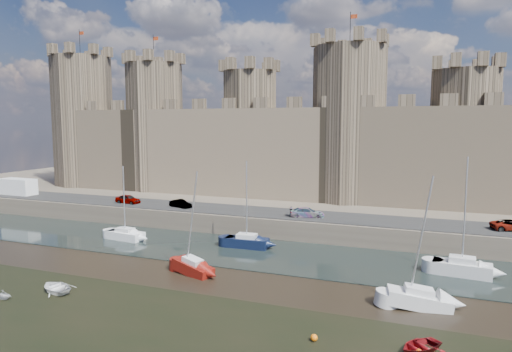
% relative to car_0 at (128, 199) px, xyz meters
% --- Properties ---
extents(water_channel, '(160.00, 12.00, 0.08)m').
position_rel_car_0_xyz_m(water_channel, '(27.32, -9.17, -3.13)').
color(water_channel, black).
rests_on(water_channel, ground).
extents(quay, '(160.00, 60.00, 2.50)m').
position_rel_car_0_xyz_m(quay, '(27.32, 26.83, -1.92)').
color(quay, '#4C443A').
rests_on(quay, ground).
extents(road, '(160.00, 7.00, 0.10)m').
position_rel_car_0_xyz_m(road, '(27.32, 0.83, -0.62)').
color(road, black).
rests_on(road, quay).
extents(castle, '(108.50, 11.00, 29.00)m').
position_rel_car_0_xyz_m(castle, '(26.68, 14.83, 8.51)').
color(castle, '#42382B').
rests_on(castle, quay).
extents(car_0, '(4.06, 1.97, 1.33)m').
position_rel_car_0_xyz_m(car_0, '(0.00, 0.00, 0.00)').
color(car_0, gray).
rests_on(car_0, quay).
extents(car_1, '(3.72, 2.29, 1.16)m').
position_rel_car_0_xyz_m(car_1, '(8.90, -0.21, -0.09)').
color(car_1, gray).
rests_on(car_1, quay).
extents(car_2, '(4.62, 2.80, 1.25)m').
position_rel_car_0_xyz_m(car_2, '(26.97, -0.23, -0.04)').
color(car_2, gray).
rests_on(car_2, quay).
extents(car_3, '(4.76, 3.08, 1.22)m').
position_rel_car_0_xyz_m(car_3, '(49.81, 0.79, -0.06)').
color(car_3, gray).
rests_on(car_3, quay).
extents(van, '(6.22, 2.69, 2.68)m').
position_rel_car_0_xyz_m(van, '(-21.75, 0.33, 0.67)').
color(van, white).
rests_on(van, quay).
extents(sailboat_0, '(5.00, 2.41, 9.02)m').
position_rel_car_0_xyz_m(sailboat_0, '(6.57, -9.58, -2.44)').
color(sailboat_0, silver).
rests_on(sailboat_0, ground).
extents(sailboat_1, '(5.04, 2.15, 9.94)m').
position_rel_car_0_xyz_m(sailboat_1, '(21.80, -7.58, -2.38)').
color(sailboat_1, black).
rests_on(sailboat_1, ground).
extents(sailboat_2, '(5.32, 2.46, 11.13)m').
position_rel_car_0_xyz_m(sailboat_2, '(44.26, -9.34, -2.30)').
color(sailboat_2, silver).
rests_on(sailboat_2, ground).
extents(sailboat_4, '(4.52, 2.83, 9.88)m').
position_rel_car_0_xyz_m(sailboat_4, '(20.42, -17.84, -2.44)').
color(sailboat_4, maroon).
rests_on(sailboat_4, ground).
extents(sailboat_5, '(5.06, 2.66, 10.39)m').
position_rel_car_0_xyz_m(sailboat_5, '(40.67, -18.64, -2.42)').
color(sailboat_5, silver).
rests_on(sailboat_5, ground).
extents(dinghy_3, '(1.56, 1.38, 0.78)m').
position_rel_car_0_xyz_m(dinghy_3, '(9.11, -28.92, -2.78)').
color(dinghy_3, silver).
rests_on(dinghy_3, ground).
extents(dinghy_4, '(3.70, 3.84, 0.65)m').
position_rel_car_0_xyz_m(dinghy_4, '(40.90, -25.81, -2.84)').
color(dinghy_4, maroon).
rests_on(dinghy_4, ground).
extents(dinghy_6, '(4.11, 3.53, 0.72)m').
position_rel_car_0_xyz_m(dinghy_6, '(11.76, -26.01, -2.81)').
color(dinghy_6, silver).
rests_on(dinghy_6, ground).
extents(buoy_1, '(0.48, 0.48, 0.48)m').
position_rel_car_0_xyz_m(buoy_1, '(34.36, -26.87, -2.93)').
color(buoy_1, orange).
rests_on(buoy_1, ground).
extents(buoy_3, '(0.43, 0.43, 0.43)m').
position_rel_car_0_xyz_m(buoy_3, '(40.87, -26.41, -2.95)').
color(buoy_3, '#E14F0A').
rests_on(buoy_3, ground).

